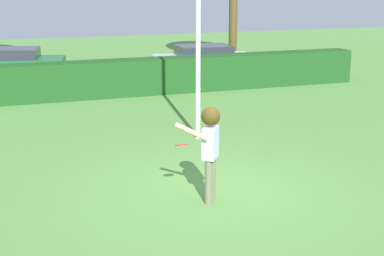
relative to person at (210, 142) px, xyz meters
name	(u,v)px	position (x,y,z in m)	size (l,w,h in m)	color
ground_plane	(214,193)	(0.24, 0.37, -1.14)	(60.00, 60.00, 0.00)	#56893F
person	(210,142)	(0.00, 0.00, 0.00)	(0.84, 0.47, 1.79)	#6A6A52
frisbee	(181,145)	(-0.48, 0.21, -0.07)	(0.23, 0.22, 0.08)	red
hedge_row	(112,78)	(0.24, 9.98, -0.52)	(18.63, 0.90, 1.25)	#1B4A1A
parked_car_green	(10,62)	(-2.96, 14.62, -0.45)	(4.47, 2.58, 1.25)	#1E6633
parked_car_silver	(204,59)	(4.71, 12.99, -0.45)	(4.31, 2.05, 1.25)	#B7B7BC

